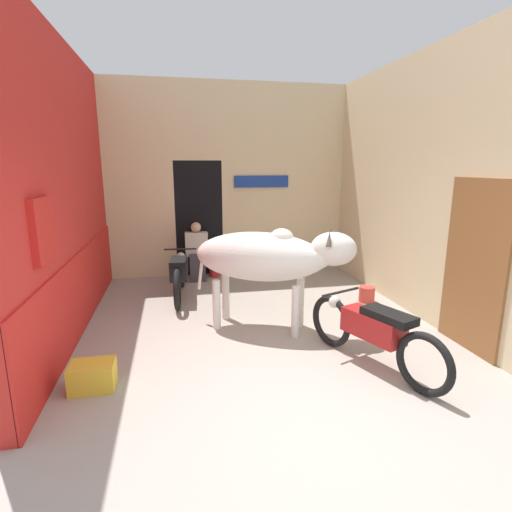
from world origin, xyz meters
name	(u,v)px	position (x,y,z in m)	size (l,w,h in m)	color
ground_plane	(305,412)	(0.00, 0.00, 0.00)	(30.00, 30.00, 0.00)	#9E9389
wall_left_shopfront	(64,195)	(-2.52, 2.51, 1.86)	(0.25, 5.04, 3.86)	red
wall_back_with_doorway	(218,193)	(-0.20, 5.28, 1.68)	(4.86, 0.93, 3.86)	beige
wall_right_with_door	(414,188)	(2.52, 2.47, 1.90)	(0.22, 5.04, 3.86)	beige
cow	(268,257)	(0.10, 2.00, 1.03)	(2.20, 1.45, 1.46)	silver
motorcycle_near	(373,331)	(1.01, 0.68, 0.44)	(0.86, 1.87, 0.77)	black
motorcycle_far	(179,273)	(-1.08, 3.60, 0.44)	(0.58, 1.89, 0.77)	black
shopkeeper_seated	(197,250)	(-0.71, 4.64, 0.60)	(0.44, 0.33, 1.15)	#3D3842
plastic_stool	(214,265)	(-0.36, 4.82, 0.24)	(0.30, 0.30, 0.45)	red
crate	(93,376)	(-2.00, 0.83, 0.14)	(0.44, 0.32, 0.28)	gold
bucket	(367,294)	(1.99, 2.75, 0.13)	(0.26, 0.26, 0.26)	#C63D33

